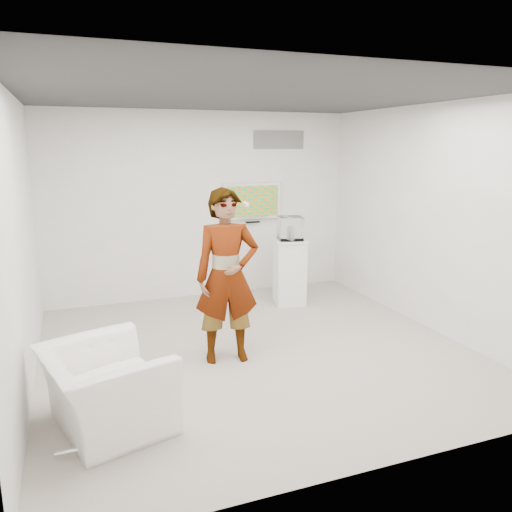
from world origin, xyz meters
name	(u,v)px	position (x,y,z in m)	size (l,w,h in m)	color
room	(255,229)	(0.00, 0.00, 1.50)	(5.01, 5.01, 3.00)	#A9A29B
tv	(252,201)	(0.85, 2.45, 1.55)	(1.00, 0.08, 0.60)	silver
logo_decal	(279,140)	(1.35, 2.49, 2.55)	(0.90, 0.02, 0.30)	slate
person	(227,276)	(-0.39, -0.13, 1.00)	(0.73, 0.48, 2.00)	white
armchair	(106,388)	(-1.83, -1.13, 0.36)	(1.11, 0.97, 0.72)	white
pedestal	(290,272)	(1.16, 1.56, 0.51)	(0.50, 0.50, 1.03)	white
floor_uplight	(290,281)	(1.52, 2.34, 0.13)	(0.17, 0.17, 0.27)	white
vitrine	(290,228)	(1.16, 1.56, 1.21)	(0.36, 0.36, 0.36)	white
console	(290,233)	(1.16, 1.56, 1.14)	(0.05, 0.16, 0.22)	white
wii_remote	(245,204)	(-0.12, -0.01, 1.80)	(0.04, 0.16, 0.04)	white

